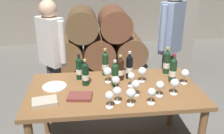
{
  "coord_description": "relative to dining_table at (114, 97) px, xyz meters",
  "views": [
    {
      "loc": [
        -0.26,
        -2.13,
        1.89
      ],
      "look_at": [
        0.0,
        0.2,
        0.91
      ],
      "focal_mm": 39.09,
      "sensor_mm": 36.0,
      "label": 1
    }
  ],
  "objects": [
    {
      "name": "wine_bottle_0",
      "position": [
        0.19,
        0.24,
        0.22
      ],
      "size": [
        0.07,
        0.07,
        0.3
      ],
      "color": "black",
      "rests_on": "dining_table"
    },
    {
      "name": "wine_glass_9",
      "position": [
        -0.05,
        0.15,
        0.21
      ],
      "size": [
        0.09,
        0.09,
        0.16
      ],
      "color": "white",
      "rests_on": "dining_table"
    },
    {
      "name": "wine_bottle_7",
      "position": [
        -0.34,
        0.27,
        0.21
      ],
      "size": [
        0.07,
        0.07,
        0.28
      ],
      "color": "black",
      "rests_on": "dining_table"
    },
    {
      "name": "sommelier_presenting",
      "position": [
        0.81,
        0.75,
        0.37
      ],
      "size": [
        0.38,
        0.36,
        1.72
      ],
      "color": "#383842",
      "rests_on": "ground_plane"
    },
    {
      "name": "wine_glass_3",
      "position": [
        0.29,
        -0.31,
        0.2
      ],
      "size": [
        0.07,
        0.07,
        0.15
      ],
      "color": "white",
      "rests_on": "dining_table"
    },
    {
      "name": "wine_glass_6",
      "position": [
        0.73,
        0.03,
        0.2
      ],
      "size": [
        0.08,
        0.08,
        0.16
      ],
      "color": "white",
      "rests_on": "dining_table"
    },
    {
      "name": "taster_seated_left",
      "position": [
        -0.67,
        0.72,
        0.25
      ],
      "size": [
        0.36,
        0.38,
        1.54
      ],
      "color": "#383842",
      "rests_on": "ground_plane"
    },
    {
      "name": "tasting_notebook",
      "position": [
        -0.65,
        -0.2,
        0.11
      ],
      "size": [
        0.25,
        0.2,
        0.03
      ],
      "primitive_type": "cube",
      "rotation": [
        0.0,
        0.0,
        0.18
      ],
      "color": "#B2A893",
      "rests_on": "dining_table"
    },
    {
      "name": "wine_glass_7",
      "position": [
        0.11,
        -0.32,
        0.2
      ],
      "size": [
        0.08,
        0.08,
        0.16
      ],
      "color": "white",
      "rests_on": "dining_table"
    },
    {
      "name": "wine_bottle_5",
      "position": [
        -0.06,
        0.35,
        0.22
      ],
      "size": [
        0.07,
        0.07,
        0.31
      ],
      "color": "#19381E",
      "rests_on": "dining_table"
    },
    {
      "name": "leather_ledger",
      "position": [
        -0.34,
        -0.15,
        0.11
      ],
      "size": [
        0.24,
        0.19,
        0.03
      ],
      "primitive_type": "cube",
      "rotation": [
        0.0,
        0.0,
        -0.14
      ],
      "color": "brown",
      "rests_on": "dining_table"
    },
    {
      "name": "wine_glass_10",
      "position": [
        0.01,
        -0.04,
        0.2
      ],
      "size": [
        0.08,
        0.08,
        0.15
      ],
      "color": "white",
      "rests_on": "dining_table"
    },
    {
      "name": "wine_glass_11",
      "position": [
        0.31,
        0.13,
        0.21
      ],
      "size": [
        0.09,
        0.09,
        0.16
      ],
      "color": "white",
      "rests_on": "dining_table"
    },
    {
      "name": "barrel_stack",
      "position": [
        0.0,
        2.6,
        -0.15
      ],
      "size": [
        1.86,
        0.9,
        1.15
      ],
      "color": "brown",
      "rests_on": "ground_plane"
    },
    {
      "name": "dining_table",
      "position": [
        0.0,
        0.0,
        0.0
      ],
      "size": [
        1.7,
        0.9,
        0.76
      ],
      "color": "brown",
      "rests_on": "ground_plane"
    },
    {
      "name": "stone_pillar",
      "position": [
        1.3,
        1.6,
        0.63
      ],
      "size": [
        0.32,
        0.32,
        2.6
      ],
      "primitive_type": "cube",
      "color": "gray",
      "rests_on": "ground_plane"
    },
    {
      "name": "wine_glass_1",
      "position": [
        0.4,
        -0.2,
        0.2
      ],
      "size": [
        0.08,
        0.08,
        0.15
      ],
      "color": "white",
      "rests_on": "dining_table"
    },
    {
      "name": "wine_glass_5",
      "position": [
        -0.01,
        -0.26,
        0.2
      ],
      "size": [
        0.08,
        0.08,
        0.15
      ],
      "color": "white",
      "rests_on": "dining_table"
    },
    {
      "name": "wine_bottle_6",
      "position": [
        0.62,
        0.09,
        0.22
      ],
      "size": [
        0.07,
        0.07,
        0.31
      ],
      "color": "#19381E",
      "rests_on": "dining_table"
    },
    {
      "name": "wine_bottle_3",
      "position": [
        0.63,
        0.32,
        0.22
      ],
      "size": [
        0.07,
        0.07,
        0.31
      ],
      "color": "#19381E",
      "rests_on": "dining_table"
    },
    {
      "name": "wine_glass_2",
      "position": [
        0.18,
        -0.15,
        0.2
      ],
      "size": [
        0.08,
        0.08,
        0.15
      ],
      "color": "white",
      "rests_on": "dining_table"
    },
    {
      "name": "serving_plate",
      "position": [
        -0.59,
        0.1,
        0.1
      ],
      "size": [
        0.24,
        0.24,
        0.01
      ],
      "primitive_type": "cylinder",
      "color": "white",
      "rests_on": "dining_table"
    },
    {
      "name": "wine_glass_0",
      "position": [
        0.18,
        0.03,
        0.2
      ],
      "size": [
        0.07,
        0.07,
        0.15
      ],
      "color": "white",
      "rests_on": "dining_table"
    },
    {
      "name": "wine_bottle_2",
      "position": [
        0.09,
        0.2,
        0.21
      ],
      "size": [
        0.07,
        0.07,
        0.28
      ],
      "color": "black",
      "rests_on": "dining_table"
    },
    {
      "name": "wine_glass_4",
      "position": [
        0.55,
        -0.17,
        0.2
      ],
      "size": [
        0.08,
        0.08,
        0.16
      ],
      "color": "white",
      "rests_on": "dining_table"
    },
    {
      "name": "wine_glass_8",
      "position": [
        -0.08,
        -0.34,
        0.2
      ],
      "size": [
        0.08,
        0.08,
        0.15
      ],
      "color": "white",
      "rests_on": "dining_table"
    },
    {
      "name": "wine_bottle_4",
      "position": [
        -0.28,
        0.12,
        0.21
      ],
      "size": [
        0.07,
        0.07,
        0.28
      ],
      "color": "black",
      "rests_on": "dining_table"
    },
    {
      "name": "wine_bottle_1",
      "position": [
        0.02,
        0.07,
        0.21
      ],
      "size": [
        0.07,
        0.07,
        0.28
      ],
      "color": "#19381E",
      "rests_on": "dining_table"
    }
  ]
}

